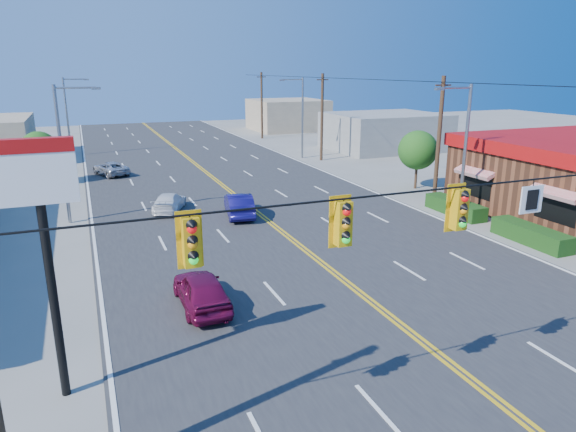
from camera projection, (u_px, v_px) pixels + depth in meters
name	position (u px, v px, depth m)	size (l,w,h in m)	color
ground	(475.00, 385.00, 14.86)	(160.00, 160.00, 0.00)	gray
road	(256.00, 212.00, 32.68)	(20.00, 120.00, 0.06)	#2D2D30
signal_span	(491.00, 225.00, 13.46)	(24.32, 0.34, 9.00)	#47301E
pizza_hut_sign	(42.00, 218.00, 13.04)	(1.90, 0.30, 6.85)	black
streetlight_se	(463.00, 145.00, 29.96)	(2.55, 0.25, 8.00)	gray
streetlight_ne	(301.00, 113.00, 51.35)	(2.55, 0.25, 8.00)	gray
streetlight_sw	(65.00, 147.00, 29.35)	(2.55, 0.25, 8.00)	gray
streetlight_nw	(69.00, 112.00, 52.53)	(2.55, 0.25, 8.00)	gray
utility_pole_near	(439.00, 141.00, 34.11)	(0.28, 0.28, 8.40)	#47301E
utility_pole_mid	(322.00, 118.00, 50.16)	(0.28, 0.28, 8.40)	#47301E
utility_pole_far	(262.00, 106.00, 66.21)	(0.28, 0.28, 8.40)	#47301E
tree_kfc_rear	(418.00, 150.00, 38.50)	(2.94, 2.94, 4.41)	#47301E
tree_west	(39.00, 150.00, 39.73)	(2.80, 2.80, 4.20)	#47301E
bld_east_mid	(385.00, 131.00, 57.85)	(12.00, 10.00, 4.00)	gray
bld_east_far	(288.00, 115.00, 76.33)	(10.00, 10.00, 4.40)	tan
car_magenta	(201.00, 291.00, 19.47)	(1.64, 4.09, 1.39)	maroon
car_blue	(239.00, 205.00, 31.60)	(1.51, 4.33, 1.43)	#15105E
car_white	(169.00, 203.00, 32.72)	(1.62, 3.99, 1.16)	white
car_silver	(111.00, 169.00, 43.75)	(1.90, 4.12, 1.14)	#B4B4B9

